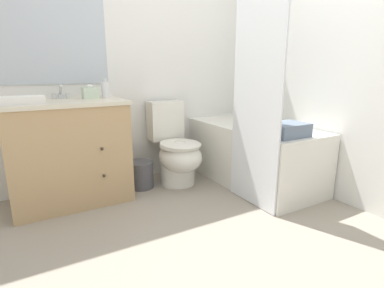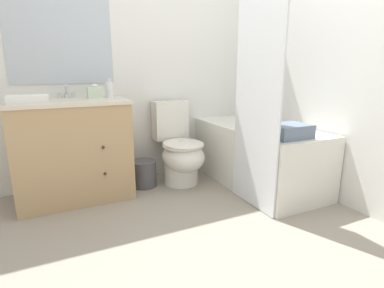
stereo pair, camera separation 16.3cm
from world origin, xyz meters
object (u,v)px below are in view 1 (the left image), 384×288
vanity_cabinet (69,151)px  hand_towel_folded (23,100)px  sink_faucet (61,95)px  tissue_box (90,93)px  soap_dispenser (105,89)px  toilet (176,151)px  bath_towel_folded (287,130)px  wastebasket (141,175)px  bathtub (252,153)px

vanity_cabinet → hand_towel_folded: bearing=-151.4°
sink_faucet → tissue_box: size_ratio=1.12×
soap_dispenser → toilet: bearing=-12.8°
sink_faucet → hand_towel_folded: bearing=-129.1°
soap_dispenser → bath_towel_folded: soap_dispenser is taller
toilet → wastebasket: bearing=170.5°
toilet → hand_towel_folded: (-1.25, -0.08, 0.57)m
sink_faucet → toilet: bearing=-15.8°
sink_faucet → hand_towel_folded: size_ratio=0.51×
hand_towel_folded → toilet: bearing=3.7°
sink_faucet → bathtub: size_ratio=0.10×
sink_faucet → soap_dispenser: size_ratio=0.83×
vanity_cabinet → bath_towel_folded: size_ratio=2.95×
soap_dispenser → hand_towel_folded: (-0.64, -0.22, -0.04)m
sink_faucet → soap_dispenser: soap_dispenser is taller
sink_faucet → bath_towel_folded: sink_faucet is taller
toilet → bathtub: toilet is taller
hand_towel_folded → bathtub: bearing=-7.6°
vanity_cabinet → hand_towel_folded: 0.56m
bath_towel_folded → soap_dispenser: bearing=140.1°
bathtub → sink_faucet: bearing=159.6°
wastebasket → hand_towel_folded: 1.19m
toilet → sink_faucet: bearing=164.2°
bathtub → soap_dispenser: size_ratio=8.18×
sink_faucet → tissue_box: (0.23, -0.10, 0.02)m
toilet → bathtub: 0.76m
bathtub → wastebasket: bathtub is taller
vanity_cabinet → wastebasket: (0.61, -0.02, -0.31)m
bathtub → toilet: bearing=153.4°
soap_dispenser → vanity_cabinet: bearing=-169.7°
wastebasket → vanity_cabinet: bearing=178.4°
tissue_box → hand_towel_folded: bearing=-153.6°
bathtub → bath_towel_folded: size_ratio=4.41×
tissue_box → vanity_cabinet: bearing=-156.5°
toilet → bath_towel_folded: bearing=-56.2°
vanity_cabinet → soap_dispenser: soap_dispenser is taller
bathtub → soap_dispenser: soap_dispenser is taller
sink_faucet → bathtub: 1.86m
bathtub → soap_dispenser: bearing=159.7°
toilet → vanity_cabinet: bearing=175.5°
toilet → tissue_box: (-0.74, 0.18, 0.58)m
sink_faucet → wastebasket: size_ratio=0.56×
wastebasket → bath_towel_folded: 1.40m
wastebasket → bath_towel_folded: (0.93, -0.91, 0.51)m
wastebasket → hand_towel_folded: hand_towel_folded is taller
vanity_cabinet → bathtub: vanity_cabinet is taller
wastebasket → tissue_box: tissue_box is taller
sink_faucet → bathtub: (1.65, -0.61, -0.60)m
wastebasket → soap_dispenser: size_ratio=1.49×
vanity_cabinet → toilet: size_ratio=1.17×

